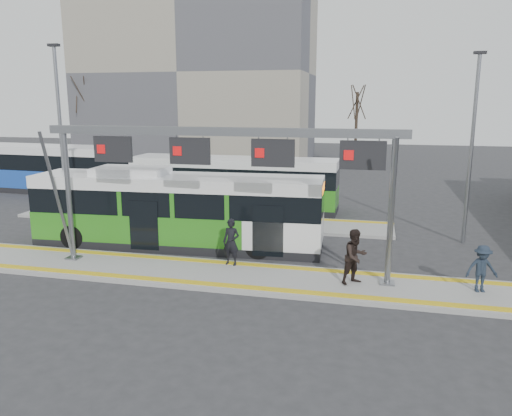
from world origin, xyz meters
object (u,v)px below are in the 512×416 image
at_px(passenger_b, 355,257).
at_px(gantry, 221,158).
at_px(hero_bus, 177,211).
at_px(passenger_c, 482,269).
at_px(passenger_a, 231,242).

bearing_deg(passenger_b, gantry, 135.69).
xyz_separation_m(hero_bus, passenger_c, (11.78, -3.14, -0.64)).
bearing_deg(passenger_a, passenger_c, 2.84).
distance_m(passenger_a, passenger_b, 4.72).
relative_size(gantry, hero_bus, 1.03).
relative_size(gantry, passenger_b, 6.86).
bearing_deg(gantry, passenger_c, -0.03).
relative_size(passenger_a, passenger_c, 1.14).
height_order(hero_bus, passenger_b, hero_bus).
xyz_separation_m(gantry, passenger_a, (0.13, 0.76, -3.26)).
xyz_separation_m(hero_bus, passenger_b, (7.76, -3.32, -0.47)).
distance_m(gantry, hero_bus, 5.13).
bearing_deg(gantry, hero_bus, 133.69).
bearing_deg(passenger_b, hero_bus, 114.67).
bearing_deg(hero_bus, passenger_a, -40.44).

